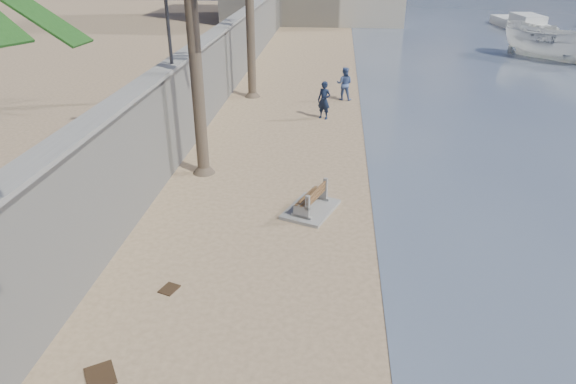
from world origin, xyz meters
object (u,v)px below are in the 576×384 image
object	(u,v)px
person_a	(324,98)
boat_cruiser	(557,40)
yacht_far	(521,26)
person_b	(344,82)
bench_far	(311,201)

from	to	relation	value
person_a	boat_cruiser	world-z (taller)	boat_cruiser
boat_cruiser	yacht_far	xyz separation A→B (m)	(2.16, 14.37, -0.99)
person_b	yacht_far	bearing A→B (deg)	-114.68
yacht_far	person_b	bearing A→B (deg)	141.01
bench_far	person_b	xyz separation A→B (m)	(1.06, 12.58, 0.61)
person_a	boat_cruiser	distance (m)	21.55
yacht_far	bench_far	bearing A→B (deg)	149.10
bench_far	person_a	distance (m)	9.33
person_a	boat_cruiser	bearing A→B (deg)	70.07
bench_far	yacht_far	xyz separation A→B (m)	(17.92, 38.48, 0.01)
boat_cruiser	bench_far	bearing A→B (deg)	-166.60
yacht_far	boat_cruiser	bearing A→B (deg)	165.50
person_a	bench_far	bearing A→B (deg)	-63.96
bench_far	yacht_far	bearing A→B (deg)	65.03
person_b	boat_cruiser	world-z (taller)	boat_cruiser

